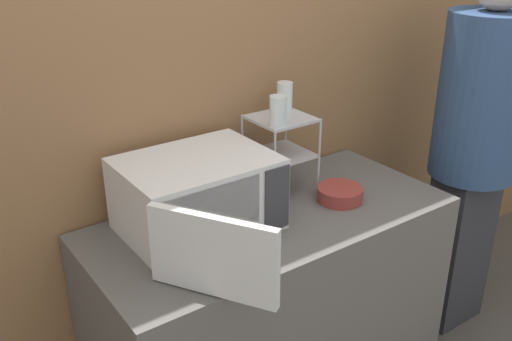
{
  "coord_description": "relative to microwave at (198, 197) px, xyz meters",
  "views": [
    {
      "loc": [
        -1.2,
        -1.23,
        1.97
      ],
      "look_at": [
        -0.05,
        0.37,
        1.1
      ],
      "focal_mm": 40.0,
      "sensor_mm": 36.0,
      "label": 1
    }
  ],
  "objects": [
    {
      "name": "counter",
      "position": [
        0.29,
        -0.07,
        -0.59
      ],
      "size": [
        1.47,
        0.68,
        0.9
      ],
      "color": "#595654",
      "rests_on": "ground_plane"
    },
    {
      "name": "glass_back_right",
      "position": [
        0.53,
        0.17,
        0.25
      ],
      "size": [
        0.07,
        0.07,
        0.12
      ],
      "color": "silver",
      "rests_on": "dish_rack"
    },
    {
      "name": "bowl",
      "position": [
        0.6,
        -0.12,
        -0.11
      ],
      "size": [
        0.19,
        0.19,
        0.06
      ],
      "color": "maroon",
      "rests_on": "counter"
    },
    {
      "name": "person",
      "position": [
        1.4,
        -0.19,
        -0.02
      ],
      "size": [
        0.4,
        0.4,
        1.83
      ],
      "color": "#2D2D33",
      "rests_on": "ground_plane"
    },
    {
      "name": "wall_back",
      "position": [
        0.29,
        0.31,
        0.26
      ],
      "size": [
        8.0,
        0.06,
        2.6
      ],
      "color": "olive",
      "rests_on": "ground_plane"
    },
    {
      "name": "microwave",
      "position": [
        0.0,
        0.0,
        0.0
      ],
      "size": [
        0.57,
        0.79,
        0.28
      ],
      "color": "silver",
      "rests_on": "counter"
    },
    {
      "name": "glass_front_left",
      "position": [
        0.39,
        0.03,
        0.25
      ],
      "size": [
        0.07,
        0.07,
        0.12
      ],
      "color": "silver",
      "rests_on": "dish_rack"
    },
    {
      "name": "dish_rack",
      "position": [
        0.46,
        0.11,
        0.09
      ],
      "size": [
        0.24,
        0.24,
        0.33
      ],
      "color": "#B2B2B7",
      "rests_on": "counter"
    }
  ]
}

